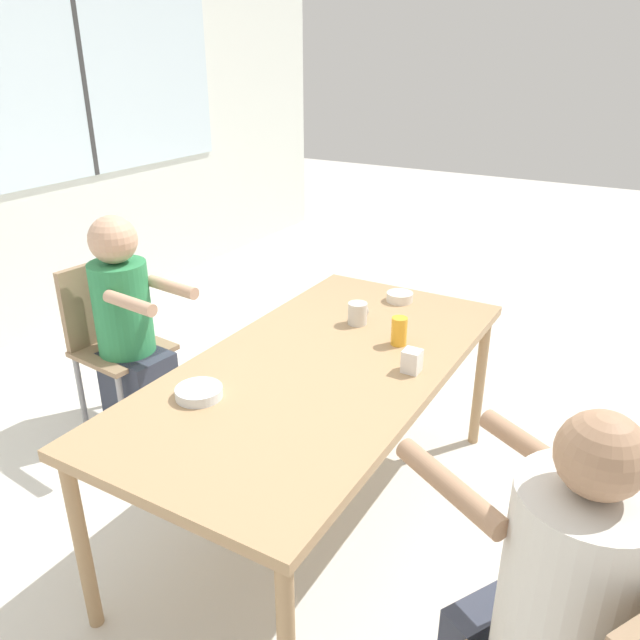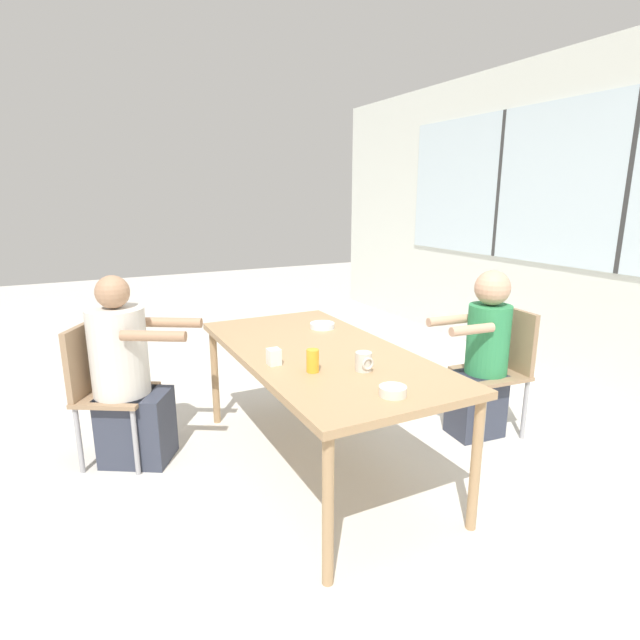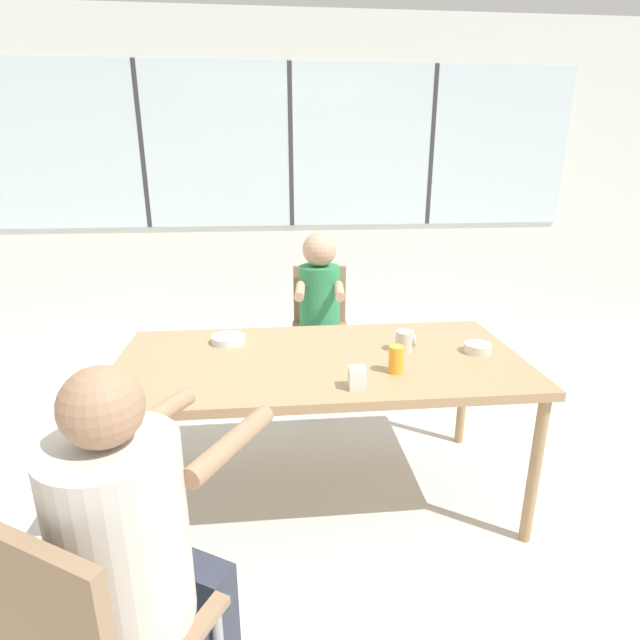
# 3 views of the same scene
# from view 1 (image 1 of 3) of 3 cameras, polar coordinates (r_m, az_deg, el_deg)

# --- Properties ---
(ground_plane) EXTENTS (16.00, 16.00, 0.00)m
(ground_plane) POSITION_cam_1_polar(r_m,az_deg,el_deg) (2.82, -0.00, -17.36)
(ground_plane) COLOR beige
(dining_table) EXTENTS (1.84, 0.90, 0.74)m
(dining_table) POSITION_cam_1_polar(r_m,az_deg,el_deg) (2.42, -0.00, -5.10)
(dining_table) COLOR tan
(dining_table) RESTS_ON ground_plane
(chair_for_woman_green_shirt) EXTENTS (0.44, 0.44, 0.86)m
(chair_for_woman_green_shirt) POSITION_cam_1_polar(r_m,az_deg,el_deg) (3.37, -18.67, -0.97)
(chair_for_woman_green_shirt) COLOR #937556
(chair_for_woman_green_shirt) RESTS_ON ground_plane
(person_woman_green_shirt) EXTENTS (0.34, 0.54, 1.14)m
(person_woman_green_shirt) POSITION_cam_1_polar(r_m,az_deg,el_deg) (3.24, -17.01, -1.36)
(person_woman_green_shirt) COLOR #333847
(person_woman_green_shirt) RESTS_ON ground_plane
(person_man_blue_shirt) EXTENTS (0.58, 0.68, 1.16)m
(person_man_blue_shirt) POSITION_cam_1_polar(r_m,az_deg,el_deg) (1.83, 20.24, -25.00)
(person_man_blue_shirt) COLOR #333847
(person_man_blue_shirt) RESTS_ON ground_plane
(coffee_mug) EXTENTS (0.09, 0.08, 0.10)m
(coffee_mug) POSITION_cam_1_polar(r_m,az_deg,el_deg) (2.72, 3.48, 0.62)
(coffee_mug) COLOR beige
(coffee_mug) RESTS_ON dining_table
(juice_glass) EXTENTS (0.06, 0.06, 0.12)m
(juice_glass) POSITION_cam_1_polar(r_m,az_deg,el_deg) (2.54, 7.24, -1.01)
(juice_glass) COLOR gold
(juice_glass) RESTS_ON dining_table
(milk_carton_small) EXTENTS (0.06, 0.06, 0.09)m
(milk_carton_small) POSITION_cam_1_polar(r_m,az_deg,el_deg) (2.34, 8.39, -3.72)
(milk_carton_small) COLOR silver
(milk_carton_small) RESTS_ON dining_table
(bowl_white_shallow) EXTENTS (0.13, 0.13, 0.04)m
(bowl_white_shallow) POSITION_cam_1_polar(r_m,az_deg,el_deg) (2.99, 7.30, 2.11)
(bowl_white_shallow) COLOR silver
(bowl_white_shallow) RESTS_ON dining_table
(bowl_cereal) EXTENTS (0.16, 0.16, 0.04)m
(bowl_cereal) POSITION_cam_1_polar(r_m,az_deg,el_deg) (2.21, -11.01, -6.51)
(bowl_cereal) COLOR silver
(bowl_cereal) RESTS_ON dining_table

